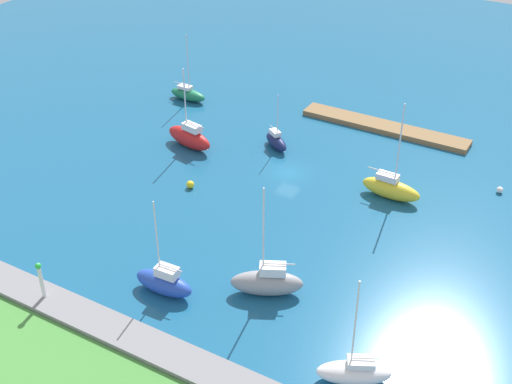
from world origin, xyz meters
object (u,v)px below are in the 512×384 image
at_px(harbor_beacon, 41,277).
at_px(sailboat_green_far_north, 188,94).
at_px(sailboat_yellow_outer_mooring, 391,188).
at_px(pier_dock, 384,127).
at_px(sailboat_red_off_beacon, 189,137).
at_px(mooring_buoy_white, 500,190).
at_px(sailboat_white_east_end, 354,372).
at_px(sailboat_gray_mid_basin, 267,282).
at_px(sailboat_navy_west_end, 276,141).
at_px(sailboat_blue_center_basin, 164,282).
at_px(mooring_buoy_yellow, 190,184).

distance_m(harbor_beacon, sailboat_green_far_north, 44.84).
bearing_deg(harbor_beacon, sailboat_yellow_outer_mooring, -122.19).
distance_m(pier_dock, sailboat_yellow_outer_mooring, 16.77).
xyz_separation_m(sailboat_red_off_beacon, sailboat_yellow_outer_mooring, (-26.22, -1.45, -0.16)).
bearing_deg(mooring_buoy_white, sailboat_white_east_end, 84.10).
height_order(sailboat_gray_mid_basin, sailboat_yellow_outer_mooring, sailboat_yellow_outer_mooring).
distance_m(sailboat_navy_west_end, sailboat_green_far_north, 18.83).
relative_size(sailboat_white_east_end, sailboat_blue_center_basin, 1.03).
height_order(sailboat_green_far_north, mooring_buoy_yellow, sailboat_green_far_north).
bearing_deg(sailboat_gray_mid_basin, harbor_beacon, 8.25).
relative_size(sailboat_navy_west_end, sailboat_blue_center_basin, 0.74).
distance_m(sailboat_white_east_end, sailboat_yellow_outer_mooring, 27.72).
relative_size(sailboat_navy_west_end, sailboat_green_far_north, 0.75).
height_order(sailboat_gray_mid_basin, mooring_buoy_white, sailboat_gray_mid_basin).
bearing_deg(sailboat_navy_west_end, sailboat_white_east_end, -18.97).
height_order(harbor_beacon, sailboat_blue_center_basin, sailboat_blue_center_basin).
distance_m(harbor_beacon, sailboat_blue_center_basin, 10.87).
xyz_separation_m(harbor_beacon, sailboat_red_off_beacon, (5.71, -31.13, -1.99)).
xyz_separation_m(sailboat_navy_west_end, mooring_buoy_yellow, (4.03, 13.30, -0.49)).
relative_size(sailboat_gray_mid_basin, sailboat_red_off_beacon, 1.10).
bearing_deg(sailboat_navy_west_end, sailboat_blue_center_basin, -48.43).
xyz_separation_m(sailboat_navy_west_end, sailboat_white_east_end, (-23.58, 30.65, 0.07)).
xyz_separation_m(sailboat_green_far_north, sailboat_blue_center_basin, (-22.00, 35.66, 0.29)).
relative_size(sailboat_navy_west_end, sailboat_gray_mid_basin, 0.64).
distance_m(sailboat_navy_west_end, sailboat_yellow_outer_mooring, 17.04).
bearing_deg(mooring_buoy_yellow, sailboat_blue_center_basin, 116.95).
distance_m(sailboat_green_far_north, mooring_buoy_white, 44.98).
xyz_separation_m(sailboat_white_east_end, sailboat_gray_mid_basin, (11.09, -5.77, 0.35)).
relative_size(sailboat_gray_mid_basin, sailboat_blue_center_basin, 1.15).
xyz_separation_m(sailboat_navy_west_end, sailboat_red_off_beacon, (9.61, 5.27, 0.46)).
bearing_deg(sailboat_green_far_north, sailboat_gray_mid_basin, -44.65).
distance_m(sailboat_yellow_outer_mooring, sailboat_green_far_north, 35.82).
xyz_separation_m(sailboat_white_east_end, mooring_buoy_yellow, (27.60, -17.34, -0.56)).
height_order(harbor_beacon, sailboat_red_off_beacon, sailboat_red_off_beacon).
height_order(sailboat_gray_mid_basin, sailboat_blue_center_basin, sailboat_gray_mid_basin).
xyz_separation_m(pier_dock, sailboat_gray_mid_basin, (-2.42, 36.48, 1.03)).
height_order(sailboat_white_east_end, sailboat_blue_center_basin, sailboat_white_east_end).
distance_m(sailboat_yellow_outer_mooring, mooring_buoy_yellow, 22.72).
height_order(sailboat_yellow_outer_mooring, mooring_buoy_yellow, sailboat_yellow_outer_mooring).
bearing_deg(sailboat_yellow_outer_mooring, sailboat_green_far_north, 165.35).
bearing_deg(sailboat_red_off_beacon, pier_dock, -128.78).
relative_size(sailboat_green_far_north, mooring_buoy_yellow, 10.98).
height_order(sailboat_navy_west_end, mooring_buoy_white, sailboat_navy_west_end).
bearing_deg(sailboat_white_east_end, sailboat_gray_mid_basin, -54.72).
bearing_deg(mooring_buoy_yellow, mooring_buoy_white, -151.85).
bearing_deg(sailboat_red_off_beacon, mooring_buoy_white, -156.17).
bearing_deg(sailboat_green_far_north, harbor_beacon, -70.87).
bearing_deg(sailboat_navy_west_end, sailboat_red_off_beacon, -117.82).
height_order(sailboat_white_east_end, sailboat_red_off_beacon, sailboat_red_off_beacon).
xyz_separation_m(harbor_beacon, sailboat_navy_west_end, (-3.90, -36.40, -2.45)).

